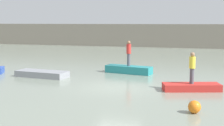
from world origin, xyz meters
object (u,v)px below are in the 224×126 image
object	(u,v)px
rowboat_teal	(129,70)
person_yellow_shirt	(192,66)
rowboat_grey	(42,74)
mooring_buoy	(194,107)
rowboat_red	(191,87)
person_red_shirt	(129,52)

from	to	relation	value
rowboat_teal	person_yellow_shirt	distance (m)	6.48
rowboat_grey	mooring_buoy	size ratio (longest dim) A/B	6.74
rowboat_grey	rowboat_red	bearing A→B (deg)	-2.91
rowboat_red	person_red_shirt	xyz separation A→B (m)	(-4.49, 4.56, 1.33)
person_red_shirt	mooring_buoy	world-z (taller)	person_red_shirt
person_yellow_shirt	mooring_buoy	distance (m)	4.42
rowboat_grey	person_red_shirt	bearing A→B (deg)	36.81
rowboat_teal	mooring_buoy	distance (m)	10.05
rowboat_red	person_yellow_shirt	xyz separation A→B (m)	(0.00, 0.00, 1.11)
rowboat_teal	mooring_buoy	world-z (taller)	rowboat_teal
rowboat_grey	person_red_shirt	xyz separation A→B (m)	(5.12, 3.06, 1.31)
rowboat_grey	rowboat_teal	xyz separation A→B (m)	(5.12, 3.06, 0.06)
rowboat_grey	person_yellow_shirt	xyz separation A→B (m)	(9.61, -1.50, 1.09)
rowboat_teal	rowboat_red	size ratio (longest dim) A/B	1.11
rowboat_teal	mooring_buoy	bearing A→B (deg)	-50.22
rowboat_grey	mooring_buoy	bearing A→B (deg)	-24.37
mooring_buoy	person_yellow_shirt	bearing A→B (deg)	93.81
rowboat_teal	person_red_shirt	world-z (taller)	person_red_shirt
person_red_shirt	rowboat_grey	bearing A→B (deg)	-149.12
person_yellow_shirt	rowboat_teal	bearing A→B (deg)	134.55
rowboat_red	rowboat_teal	bearing A→B (deg)	117.51
rowboat_grey	rowboat_red	world-z (taller)	rowboat_grey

